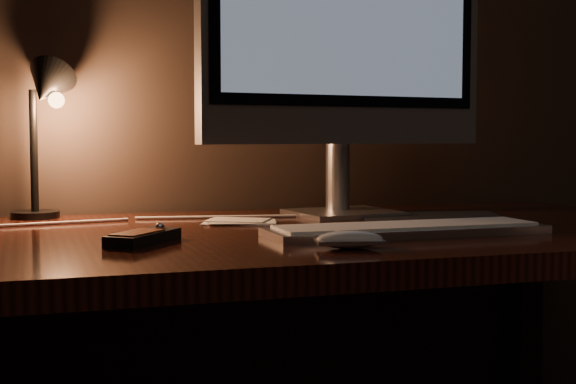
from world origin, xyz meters
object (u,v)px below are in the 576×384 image
object	(u,v)px
desk_lamp	(44,109)
monitor	(346,22)
desk	(254,297)
mouse	(350,242)
keyboard	(407,229)
media_remote	(143,237)

from	to	relation	value
desk_lamp	monitor	bearing A→B (deg)	-9.40
desk	desk_lamp	xyz separation A→B (m)	(-0.35, 0.24, 0.34)
desk	mouse	bearing A→B (deg)	-80.80
keyboard	mouse	size ratio (longest dim) A/B	4.84
desk	media_remote	xyz separation A→B (m)	(-0.22, -0.17, 0.14)
keyboard	mouse	bearing A→B (deg)	-140.66
monitor	media_remote	size ratio (longest dim) A/B	4.57
monitor	media_remote	world-z (taller)	monitor
keyboard	monitor	bearing A→B (deg)	85.71
mouse	media_remote	xyz separation A→B (m)	(-0.27, 0.15, 0.00)
media_remote	desk_lamp	world-z (taller)	desk_lamp
monitor	desk_lamp	world-z (taller)	monitor
desk	keyboard	world-z (taller)	keyboard
keyboard	desk_lamp	world-z (taller)	desk_lamp
desk	mouse	distance (m)	0.36
monitor	mouse	world-z (taller)	monitor
monitor	mouse	xyz separation A→B (m)	(-0.18, -0.45, -0.38)
desk	desk_lamp	distance (m)	0.54
keyboard	desk_lamp	xyz separation A→B (m)	(-0.56, 0.43, 0.20)
mouse	desk_lamp	bearing A→B (deg)	138.43
keyboard	media_remote	size ratio (longest dim) A/B	3.26
mouse	keyboard	bearing A→B (deg)	52.15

